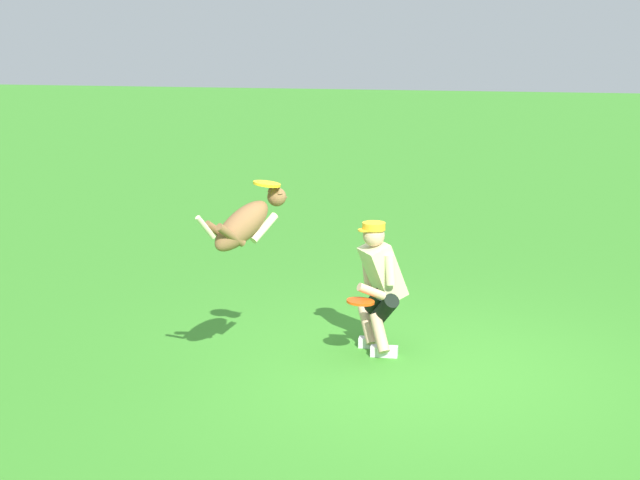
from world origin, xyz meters
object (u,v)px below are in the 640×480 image
(dog, at_px, (246,223))
(frisbee_flying, at_px, (267,184))
(person, at_px, (379,283))
(frisbee_held, at_px, (360,302))

(dog, distance_m, frisbee_flying, 0.41)
(person, bearing_deg, frisbee_flying, 8.59)
(person, xyz_separation_m, frisbee_flying, (0.92, 0.77, 1.07))
(frisbee_flying, bearing_deg, dog, 57.80)
(person, distance_m, frisbee_flying, 1.61)
(person, height_order, dog, dog)
(dog, xyz_separation_m, frisbee_flying, (-0.14, -0.22, 0.31))
(dog, bearing_deg, frisbee_held, -21.42)
(dog, relative_size, frisbee_held, 3.48)
(frisbee_flying, bearing_deg, frisbee_held, -152.62)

